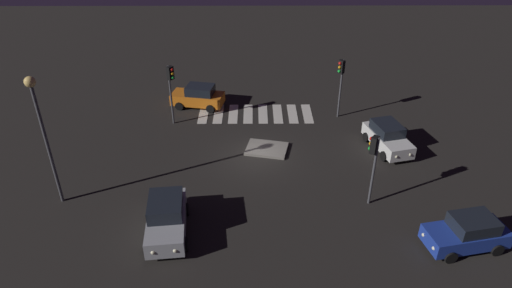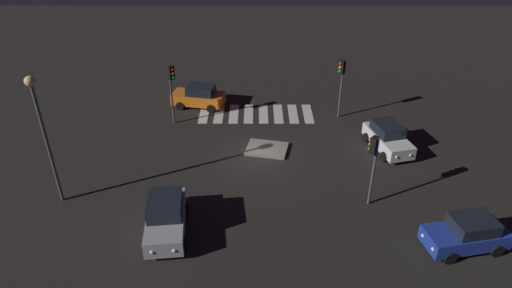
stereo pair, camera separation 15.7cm
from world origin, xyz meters
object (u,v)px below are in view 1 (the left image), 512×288
(car_white, at_px, (387,137))
(traffic_light_south, at_px, (341,75))
(traffic_light_west, at_px, (374,154))
(street_lamp, at_px, (41,120))
(traffic_light_east, at_px, (171,81))
(car_orange, at_px, (198,96))
(traffic_island, at_px, (267,149))
(car_blue, at_px, (467,233))
(car_silver, at_px, (166,218))

(car_white, bearing_deg, traffic_light_south, -164.86)
(car_white, distance_m, traffic_light_west, 6.77)
(traffic_light_west, bearing_deg, traffic_light_south, -52.43)
(traffic_light_south, distance_m, street_lamp, 20.11)
(traffic_light_east, bearing_deg, traffic_light_south, 42.55)
(car_orange, distance_m, street_lamp, 14.40)
(traffic_island, bearing_deg, traffic_light_south, -138.85)
(car_blue, distance_m, street_lamp, 22.10)
(car_orange, height_order, street_lamp, street_lamp)
(car_silver, relative_size, car_blue, 1.07)
(street_lamp, bearing_deg, car_orange, -118.25)
(traffic_island, height_order, traffic_light_south, traffic_light_south)
(traffic_light_east, height_order, traffic_light_west, traffic_light_east)
(car_white, xyz_separation_m, traffic_light_east, (14.81, -3.64, 2.53))
(car_silver, bearing_deg, traffic_light_west, 96.45)
(car_white, relative_size, car_blue, 1.03)
(car_orange, relative_size, traffic_light_west, 1.02)
(car_silver, xyz_separation_m, car_orange, (-0.08, -14.74, -0.06))
(car_silver, xyz_separation_m, street_lamp, (6.43, -2.64, 4.22))
(traffic_island, xyz_separation_m, traffic_light_south, (-5.48, -4.79, 3.37))
(car_orange, xyz_separation_m, traffic_light_west, (-10.74, 12.33, 2.34))
(car_silver, distance_m, street_lamp, 8.13)
(traffic_island, height_order, street_lamp, street_lamp)
(traffic_light_west, bearing_deg, car_silver, 50.05)
(car_orange, xyz_separation_m, traffic_light_south, (-10.73, 1.89, 2.58))
(traffic_island, xyz_separation_m, car_orange, (5.26, -6.68, 0.79))
(car_white, height_order, car_blue, car_white)
(traffic_island, bearing_deg, car_silver, 56.51)
(car_silver, height_order, car_blue, car_silver)
(car_blue, xyz_separation_m, traffic_light_south, (4.11, -14.00, 2.59))
(car_orange, relative_size, car_blue, 1.01)
(traffic_light_west, bearing_deg, car_orange, -11.43)
(car_silver, bearing_deg, car_white, 115.39)
(traffic_light_east, bearing_deg, traffic_island, 8.52)
(car_white, xyz_separation_m, traffic_light_south, (2.59, -4.64, 2.58))
(traffic_light_west, bearing_deg, car_blue, 176.53)
(traffic_light_east, bearing_deg, street_lamp, -80.76)
(traffic_light_east, xyz_separation_m, traffic_light_south, (-12.21, -1.00, 0.04))
(traffic_light_south, bearing_deg, car_white, 76.78)
(car_white, distance_m, car_orange, 14.84)
(car_white, relative_size, car_silver, 0.96)
(traffic_island, xyz_separation_m, car_blue, (-9.58, 9.21, 0.78))
(car_white, height_order, street_lamp, street_lamp)
(car_silver, relative_size, traffic_light_east, 1.01)
(traffic_light_west, bearing_deg, street_lamp, 36.75)
(traffic_light_south, bearing_deg, street_lamp, -11.79)
(traffic_island, xyz_separation_m, traffic_light_east, (6.73, -3.79, 3.33))
(traffic_light_east, distance_m, traffic_light_west, 15.44)
(traffic_light_west, bearing_deg, traffic_light_east, -0.17)
(traffic_light_west, height_order, traffic_light_south, traffic_light_south)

